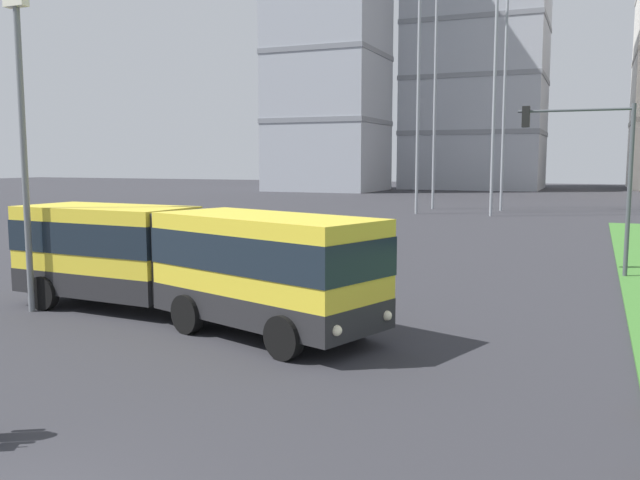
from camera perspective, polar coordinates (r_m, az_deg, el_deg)
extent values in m
cube|color=yellow|center=(16.54, -4.60, -2.30)|extent=(6.49, 4.31, 2.55)
cube|color=#262628|center=(16.71, -4.56, -5.43)|extent=(6.51, 4.33, 0.70)
cube|color=#19232D|center=(16.48, -4.61, -0.84)|extent=(6.54, 4.36, 0.90)
cube|color=yellow|center=(20.79, -17.81, -0.73)|extent=(5.35, 2.82, 2.55)
cube|color=#262628|center=(20.93, -17.72, -3.25)|extent=(5.37, 2.84, 0.70)
cube|color=#19232D|center=(20.75, -17.85, 0.43)|extent=(5.39, 2.86, 0.90)
cylinder|color=#383838|center=(18.79, -10.97, -1.31)|extent=(2.40, 2.40, 2.45)
cylinder|color=black|center=(16.50, 2.98, -6.64)|extent=(1.04, 0.59, 1.00)
cylinder|color=black|center=(14.69, -3.15, -8.35)|extent=(1.04, 0.59, 1.00)
cylinder|color=black|center=(18.75, -5.22, -5.03)|extent=(1.04, 0.59, 1.00)
cylinder|color=black|center=(17.17, -11.32, -6.24)|extent=(1.04, 0.59, 1.00)
cylinder|color=black|center=(22.76, -17.89, -3.23)|extent=(1.02, 0.34, 1.00)
cylinder|color=black|center=(21.07, -22.61, -4.22)|extent=(1.02, 0.34, 1.00)
sphere|color=#F9EFC6|center=(15.45, 5.75, -6.46)|extent=(0.24, 0.24, 0.24)
sphere|color=#F9EFC6|center=(14.07, 1.43, -7.76)|extent=(0.24, 0.24, 0.24)
cube|color=#B7BABF|center=(32.85, 0.08, 0.24)|extent=(4.46, 1.95, 0.80)
cube|color=black|center=(32.84, -0.16, 1.47)|extent=(2.43, 1.76, 0.60)
cylinder|color=black|center=(33.13, 3.08, -0.17)|extent=(0.65, 0.24, 0.64)
cylinder|color=black|center=(31.47, 1.89, -0.53)|extent=(0.65, 0.24, 0.64)
cylinder|color=black|center=(34.32, -1.59, 0.09)|extent=(0.65, 0.24, 0.64)
cylinder|color=black|center=(32.73, -2.97, -0.25)|extent=(0.65, 0.24, 0.64)
cylinder|color=#474C51|center=(26.94, 24.99, 3.77)|extent=(0.16, 0.16, 6.41)
cylinder|color=#474C51|center=(26.97, 20.95, 10.35)|extent=(4.04, 0.10, 0.10)
cube|color=black|center=(27.07, 17.23, 10.05)|extent=(0.28, 0.28, 0.80)
sphere|color=red|center=(27.08, 17.25, 10.58)|extent=(0.16, 0.16, 0.16)
sphere|color=yellow|center=(27.07, 17.23, 10.03)|extent=(0.16, 0.16, 0.16)
sphere|color=green|center=(27.05, 17.21, 9.48)|extent=(0.16, 0.16, 0.16)
cylinder|color=slate|center=(20.65, -24.01, 6.04)|extent=(0.18, 0.18, 8.54)
cube|color=white|center=(21.09, -24.61, 17.98)|extent=(0.70, 0.28, 0.20)
cube|color=#9EA3AD|center=(100.00, 0.70, 18.05)|extent=(15.17, 14.37, 47.65)
cube|color=gray|center=(98.24, 0.68, 10.04)|extent=(15.37, 14.57, 0.70)
cube|color=gray|center=(99.24, 0.69, 15.55)|extent=(15.37, 14.57, 0.70)
cube|color=#9EA3AD|center=(108.82, 13.30, 15.08)|extent=(20.45, 16.28, 40.64)
cube|color=gray|center=(107.72, 13.12, 8.84)|extent=(20.65, 16.48, 0.70)
cube|color=gray|center=(108.34, 13.24, 13.13)|extent=(20.65, 16.48, 0.70)
cube|color=gray|center=(109.56, 13.36, 17.36)|extent=(20.65, 16.48, 0.70)
cylinder|color=gray|center=(62.43, 9.98, 19.39)|extent=(0.24, 0.24, 36.08)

